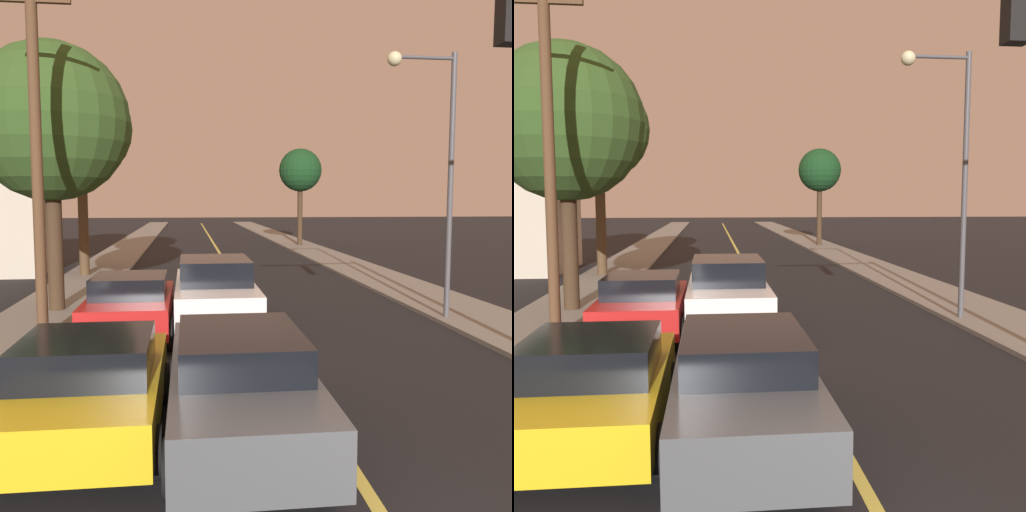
{
  "view_description": "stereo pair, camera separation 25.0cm",
  "coord_description": "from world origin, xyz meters",
  "views": [
    {
      "loc": [
        -1.91,
        -3.29,
        3.16
      ],
      "look_at": [
        0.0,
        12.46,
        1.6
      ],
      "focal_mm": 40.0,
      "sensor_mm": 36.0,
      "label": 1
    },
    {
      "loc": [
        -1.66,
        -3.31,
        3.16
      ],
      "look_at": [
        0.0,
        12.46,
        1.6
      ],
      "focal_mm": 40.0,
      "sensor_mm": 36.0,
      "label": 2
    }
  ],
  "objects": [
    {
      "name": "sidewalk_right",
      "position": [
        5.7,
        36.0,
        0.06
      ],
      "size": [
        2.5,
        80.0,
        0.12
      ],
      "color": "gray",
      "rests_on": "ground"
    },
    {
      "name": "tree_right_near",
      "position": [
        5.69,
        34.69,
        5.1
      ],
      "size": [
        2.87,
        2.87,
        6.47
      ],
      "color": "#3D2B1C",
      "rests_on": "ground"
    },
    {
      "name": "sidewalk_left",
      "position": [
        -5.7,
        36.0,
        0.06
      ],
      "size": [
        2.5,
        80.0,
        0.12
      ],
      "color": "gray",
      "rests_on": "ground"
    },
    {
      "name": "streetlamp_right",
      "position": [
        4.37,
        10.7,
        4.47
      ],
      "size": [
        1.81,
        0.36,
        6.72
      ],
      "color": "#47474C",
      "rests_on": "ground"
    },
    {
      "name": "road_surface",
      "position": [
        0.0,
        36.0,
        0.01
      ],
      "size": [
        8.91,
        80.0,
        0.01
      ],
      "color": "black",
      "rests_on": "ground"
    },
    {
      "name": "car_outer_lane_front",
      "position": [
        -3.21,
        4.23,
        0.73
      ],
      "size": [
        1.98,
        4.0,
        1.41
      ],
      "color": "gold",
      "rests_on": "ground"
    },
    {
      "name": "car_outer_lane_second",
      "position": [
        -3.21,
        9.87,
        0.78
      ],
      "size": [
        1.95,
        4.17,
        1.47
      ],
      "color": "red",
      "rests_on": "ground"
    },
    {
      "name": "tree_left_far",
      "position": [
        -6.07,
        20.42,
        5.94
      ],
      "size": [
        4.07,
        4.07,
        7.89
      ],
      "color": "#4C3823",
      "rests_on": "ground"
    },
    {
      "name": "tree_left_near",
      "position": [
        -5.54,
        12.96,
        5.24
      ],
      "size": [
        4.28,
        4.28,
        7.28
      ],
      "color": "#3D2B1C",
      "rests_on": "ground"
    },
    {
      "name": "car_near_lane_second",
      "position": [
        -1.25,
        10.68,
        0.9
      ],
      "size": [
        2.01,
        5.2,
        1.75
      ],
      "color": "white",
      "rests_on": "ground"
    },
    {
      "name": "car_near_lane_front",
      "position": [
        -1.25,
        4.05,
        0.78
      ],
      "size": [
        1.89,
        4.91,
        1.49
      ],
      "color": "#474C51",
      "rests_on": "ground"
    },
    {
      "name": "utility_pole_left",
      "position": [
        -5.05,
        9.39,
        4.16
      ],
      "size": [
        1.6,
        0.24,
        7.76
      ],
      "color": "#513823",
      "rests_on": "ground"
    }
  ]
}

